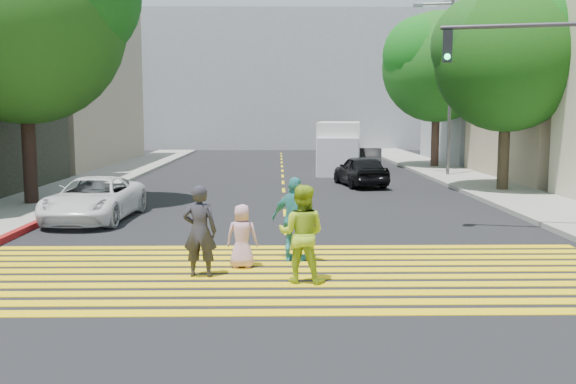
{
  "coord_description": "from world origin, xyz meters",
  "views": [
    {
      "loc": [
        -0.21,
        -10.94,
        3.11
      ],
      "look_at": [
        0.0,
        3.0,
        1.4
      ],
      "focal_mm": 40.0,
      "sensor_mm": 36.0,
      "label": 1
    }
  ],
  "objects_px": {
    "white_van": "(339,149)",
    "pedestrian_woman": "(302,234)",
    "pedestrian_man": "(200,231)",
    "traffic_signal": "(551,91)",
    "tree_right_near": "(510,52)",
    "pedestrian_extra": "(295,219)",
    "tree_right_far": "(438,61)",
    "dark_car_parked": "(370,159)",
    "tree_left": "(26,11)",
    "silver_car": "(339,151)",
    "pedestrian_child": "(242,236)",
    "white_sedan": "(94,199)",
    "dark_car_near": "(361,171)"
  },
  "relations": [
    {
      "from": "pedestrian_child",
      "to": "traffic_signal",
      "type": "xyz_separation_m",
      "value": [
        7.52,
        3.25,
        3.01
      ]
    },
    {
      "from": "white_sedan",
      "to": "dark_car_near",
      "type": "distance_m",
      "value": 12.54
    },
    {
      "from": "pedestrian_man",
      "to": "traffic_signal",
      "type": "bearing_deg",
      "value": -150.13
    },
    {
      "from": "tree_right_near",
      "to": "pedestrian_man",
      "type": "height_order",
      "value": "tree_right_near"
    },
    {
      "from": "pedestrian_child",
      "to": "pedestrian_man",
      "type": "bearing_deg",
      "value": 48.42
    },
    {
      "from": "white_sedan",
      "to": "traffic_signal",
      "type": "distance_m",
      "value": 12.82
    },
    {
      "from": "tree_right_near",
      "to": "silver_car",
      "type": "xyz_separation_m",
      "value": [
        -4.96,
        16.95,
        -4.78
      ]
    },
    {
      "from": "pedestrian_man",
      "to": "dark_car_near",
      "type": "distance_m",
      "value": 16.23
    },
    {
      "from": "pedestrian_man",
      "to": "white_sedan",
      "type": "relative_size",
      "value": 0.39
    },
    {
      "from": "tree_right_far",
      "to": "traffic_signal",
      "type": "distance_m",
      "value": 20.59
    },
    {
      "from": "tree_right_near",
      "to": "pedestrian_extra",
      "type": "xyz_separation_m",
      "value": [
        -8.56,
        -11.68,
        -4.56
      ]
    },
    {
      "from": "pedestrian_man",
      "to": "silver_car",
      "type": "relative_size",
      "value": 0.38
    },
    {
      "from": "dark_car_parked",
      "to": "white_van",
      "type": "relative_size",
      "value": 0.63
    },
    {
      "from": "pedestrian_extra",
      "to": "tree_right_far",
      "type": "bearing_deg",
      "value": -85.84
    },
    {
      "from": "pedestrian_woman",
      "to": "dark_car_near",
      "type": "distance_m",
      "value": 16.16
    },
    {
      "from": "pedestrian_man",
      "to": "pedestrian_extra",
      "type": "height_order",
      "value": "pedestrian_extra"
    },
    {
      "from": "pedestrian_extra",
      "to": "silver_car",
      "type": "height_order",
      "value": "pedestrian_extra"
    },
    {
      "from": "pedestrian_man",
      "to": "silver_car",
      "type": "xyz_separation_m",
      "value": [
        5.45,
        29.93,
        -0.21
      ]
    },
    {
      "from": "tree_left",
      "to": "tree_right_near",
      "type": "height_order",
      "value": "tree_left"
    },
    {
      "from": "pedestrian_child",
      "to": "dark_car_near",
      "type": "bearing_deg",
      "value": -101.42
    },
    {
      "from": "white_sedan",
      "to": "tree_right_near",
      "type": "bearing_deg",
      "value": 26.76
    },
    {
      "from": "dark_car_parked",
      "to": "traffic_signal",
      "type": "xyz_separation_m",
      "value": [
        1.74,
        -19.17,
        3.05
      ]
    },
    {
      "from": "pedestrian_child",
      "to": "pedestrian_extra",
      "type": "xyz_separation_m",
      "value": [
        1.09,
        0.57,
        0.24
      ]
    },
    {
      "from": "tree_right_near",
      "to": "white_sedan",
      "type": "relative_size",
      "value": 1.78
    },
    {
      "from": "pedestrian_extra",
      "to": "silver_car",
      "type": "xyz_separation_m",
      "value": [
        3.61,
        28.63,
        -0.22
      ]
    },
    {
      "from": "white_van",
      "to": "pedestrian_woman",
      "type": "bearing_deg",
      "value": -90.38
    },
    {
      "from": "tree_right_near",
      "to": "dark_car_parked",
      "type": "distance_m",
      "value": 11.92
    },
    {
      "from": "pedestrian_extra",
      "to": "dark_car_parked",
      "type": "relative_size",
      "value": 0.49
    },
    {
      "from": "pedestrian_man",
      "to": "pedestrian_child",
      "type": "xyz_separation_m",
      "value": [
        0.76,
        0.72,
        -0.24
      ]
    },
    {
      "from": "pedestrian_man",
      "to": "tree_left",
      "type": "bearing_deg",
      "value": -50.31
    },
    {
      "from": "traffic_signal",
      "to": "silver_car",
      "type": "bearing_deg",
      "value": 109.81
    },
    {
      "from": "tree_left",
      "to": "tree_right_far",
      "type": "xyz_separation_m",
      "value": [
        17.12,
        14.96,
        -0.36
      ]
    },
    {
      "from": "tree_left",
      "to": "pedestrian_extra",
      "type": "bearing_deg",
      "value": -43.41
    },
    {
      "from": "pedestrian_man",
      "to": "dark_car_near",
      "type": "xyz_separation_m",
      "value": [
        5.03,
        15.43,
        -0.21
      ]
    },
    {
      "from": "pedestrian_child",
      "to": "traffic_signal",
      "type": "relative_size",
      "value": 0.23
    },
    {
      "from": "pedestrian_child",
      "to": "white_van",
      "type": "relative_size",
      "value": 0.22
    },
    {
      "from": "tree_left",
      "to": "silver_car",
      "type": "relative_size",
      "value": 2.02
    },
    {
      "from": "silver_car",
      "to": "tree_right_near",
      "type": "bearing_deg",
      "value": 98.53
    },
    {
      "from": "tree_left",
      "to": "pedestrian_man",
      "type": "bearing_deg",
      "value": -54.52
    },
    {
      "from": "pedestrian_man",
      "to": "traffic_signal",
      "type": "height_order",
      "value": "traffic_signal"
    },
    {
      "from": "traffic_signal",
      "to": "pedestrian_man",
      "type": "bearing_deg",
      "value": -140.74
    },
    {
      "from": "dark_car_near",
      "to": "silver_car",
      "type": "xyz_separation_m",
      "value": [
        0.42,
        14.5,
        0.01
      ]
    },
    {
      "from": "tree_right_far",
      "to": "dark_car_near",
      "type": "height_order",
      "value": "tree_right_far"
    },
    {
      "from": "dark_car_parked",
      "to": "tree_right_far",
      "type": "bearing_deg",
      "value": 25.49
    },
    {
      "from": "tree_right_near",
      "to": "tree_right_far",
      "type": "relative_size",
      "value": 0.9
    },
    {
      "from": "silver_car",
      "to": "white_van",
      "type": "height_order",
      "value": "white_van"
    },
    {
      "from": "traffic_signal",
      "to": "pedestrian_child",
      "type": "bearing_deg",
      "value": -143.0
    },
    {
      "from": "dark_car_near",
      "to": "white_van",
      "type": "xyz_separation_m",
      "value": [
        -0.35,
        6.27,
        0.59
      ]
    },
    {
      "from": "white_van",
      "to": "tree_left",
      "type": "bearing_deg",
      "value": -125.85
    },
    {
      "from": "tree_left",
      "to": "white_van",
      "type": "distance_m",
      "value": 17.54
    }
  ]
}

